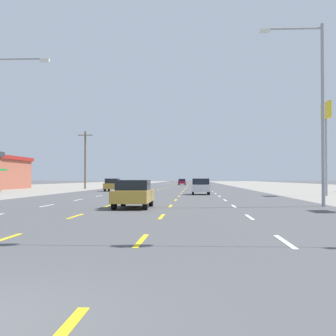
{
  "coord_description": "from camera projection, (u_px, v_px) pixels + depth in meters",
  "views": [
    {
      "loc": [
        3.05,
        -4.88,
        1.53
      ],
      "look_at": [
        0.55,
        41.69,
        2.56
      ],
      "focal_mm": 51.71,
      "sensor_mm": 36.0,
      "label": 1
    }
  ],
  "objects": [
    {
      "name": "ground_plane",
      "position": [
        173.0,
        189.0,
        70.89
      ],
      "size": [
        572.0,
        572.0,
        0.0
      ],
      "primitive_type": "plane",
      "color": "#4C4C4F"
    },
    {
      "name": "lot_apron_left",
      "position": [
        8.0,
        189.0,
        72.22
      ],
      "size": [
        28.0,
        440.0,
        0.01
      ],
      "primitive_type": "cube",
      "color": "gray",
      "rests_on": "ground"
    },
    {
      "name": "lane_markings",
      "position": [
        180.0,
        185.0,
        109.33
      ],
      "size": [
        10.64,
        227.6,
        0.01
      ],
      "color": "white",
      "rests_on": "ground"
    },
    {
      "name": "signal_span_wire",
      "position": [
        75.0,
        15.0,
        12.5
      ],
      "size": [
        25.58,
        0.52,
        9.68
      ],
      "color": "brown",
      "rests_on": "ground"
    },
    {
      "name": "sedan_center_turn_nearest",
      "position": [
        134.0,
        194.0,
        25.16
      ],
      "size": [
        1.8,
        4.5,
        1.46
      ],
      "color": "#B28C33",
      "rests_on": "ground"
    },
    {
      "name": "hatchback_inner_right_near",
      "position": [
        201.0,
        186.0,
        46.44
      ],
      "size": [
        1.72,
        3.9,
        1.54
      ],
      "color": "silver",
      "rests_on": "ground"
    },
    {
      "name": "hatchback_far_left_mid",
      "position": [
        113.0,
        185.0,
        58.56
      ],
      "size": [
        1.72,
        3.9,
        1.54
      ],
      "color": "#B28C33",
      "rests_on": "ground"
    },
    {
      "name": "sedan_center_turn_midfar",
      "position": [
        182.0,
        182.0,
        117.65
      ],
      "size": [
        1.8,
        4.5,
        1.46
      ],
      "color": "maroon",
      "rests_on": "ground"
    },
    {
      "name": "pole_sign_right_row_1",
      "position": [
        326.0,
        123.0,
        43.02
      ],
      "size": [
        0.24,
        2.66,
        8.32
      ],
      "color": "gray",
      "rests_on": "ground"
    },
    {
      "name": "streetlight_right_row_0",
      "position": [
        317.0,
        102.0,
        26.61
      ],
      "size": [
        3.52,
        0.26,
        10.1
      ],
      "color": "gray",
      "rests_on": "ground"
    },
    {
      "name": "utility_pole_left_row_1",
      "position": [
        85.0,
        159.0,
        72.13
      ],
      "size": [
        2.2,
        0.26,
        8.64
      ],
      "color": "brown",
      "rests_on": "ground"
    }
  ]
}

